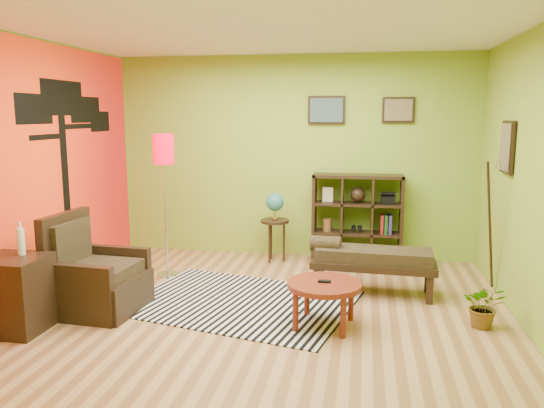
% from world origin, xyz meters
% --- Properties ---
extents(ground, '(5.00, 5.00, 0.00)m').
position_xyz_m(ground, '(0.00, 0.00, 0.00)').
color(ground, tan).
rests_on(ground, ground).
extents(room_shell, '(5.04, 4.54, 2.82)m').
position_xyz_m(room_shell, '(-0.09, 0.01, 1.80)').
color(room_shell, '#82AC31').
rests_on(room_shell, ground).
extents(zebra_rug, '(2.64, 2.16, 0.01)m').
position_xyz_m(zebra_rug, '(-0.31, 0.20, 0.01)').
color(zebra_rug, silver).
rests_on(zebra_rug, ground).
extents(coffee_table, '(0.70, 0.70, 0.45)m').
position_xyz_m(coffee_table, '(0.64, -0.28, 0.37)').
color(coffee_table, maroon).
rests_on(coffee_table, ground).
extents(armchair, '(0.89, 0.89, 1.00)m').
position_xyz_m(armchair, '(-1.72, -0.25, 0.30)').
color(armchair, black).
rests_on(armchair, ground).
extents(side_cabinet, '(0.59, 0.54, 1.02)m').
position_xyz_m(side_cabinet, '(-2.20, -0.87, 0.36)').
color(side_cabinet, black).
rests_on(side_cabinet, ground).
extents(floor_lamp, '(0.27, 0.27, 1.76)m').
position_xyz_m(floor_lamp, '(-1.41, 0.97, 1.43)').
color(floor_lamp, silver).
rests_on(floor_lamp, ground).
extents(globe_table, '(0.39, 0.39, 0.94)m').
position_xyz_m(globe_table, '(-0.20, 1.87, 0.71)').
color(globe_table, black).
rests_on(globe_table, ground).
extents(cube_shelf, '(1.20, 0.35, 1.20)m').
position_xyz_m(cube_shelf, '(0.91, 2.03, 0.60)').
color(cube_shelf, black).
rests_on(cube_shelf, ground).
extents(bench, '(1.41, 0.56, 0.63)m').
position_xyz_m(bench, '(1.07, 0.74, 0.41)').
color(bench, black).
rests_on(bench, ground).
extents(potted_plant, '(0.45, 0.49, 0.33)m').
position_xyz_m(potted_plant, '(2.13, -0.05, 0.17)').
color(potted_plant, '#26661E').
rests_on(potted_plant, ground).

